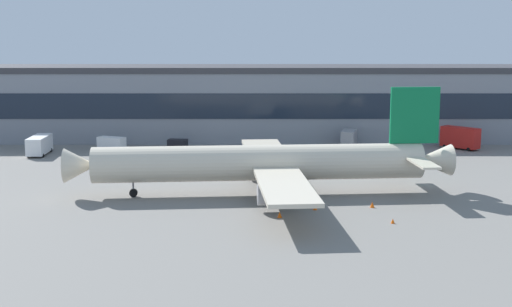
% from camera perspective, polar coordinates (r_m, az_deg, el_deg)
% --- Properties ---
extents(ground_plane, '(600.00, 600.00, 0.00)m').
position_cam_1_polar(ground_plane, '(96.85, 2.62, -3.21)').
color(ground_plane, slate).
extents(terminal_building, '(153.60, 17.02, 15.10)m').
position_cam_1_polar(terminal_building, '(145.12, 1.67, 4.19)').
color(terminal_building, gray).
rests_on(terminal_building, ground_plane).
extents(airliner, '(52.89, 45.42, 14.57)m').
position_cam_1_polar(airliner, '(94.82, 0.57, -0.76)').
color(airliner, beige).
rests_on(airliner, ground_plane).
extents(stair_truck, '(3.87, 6.42, 3.55)m').
position_cam_1_polar(stair_truck, '(134.17, 7.36, 1.24)').
color(stair_truck, gray).
rests_on(stair_truck, ground_plane).
extents(fuel_truck, '(3.12, 8.50, 3.35)m').
position_cam_1_polar(fuel_truck, '(132.47, -17.47, 0.72)').
color(fuel_truck, white).
rests_on(fuel_truck, ground_plane).
extents(baggage_tug, '(3.91, 2.66, 1.85)m').
position_cam_1_polar(baggage_tug, '(133.47, -6.63, 0.83)').
color(baggage_tug, black).
rests_on(baggage_tug, ground_plane).
extents(follow_me_car, '(2.28, 4.53, 1.85)m').
position_cam_1_polar(follow_me_car, '(124.05, -0.94, 0.21)').
color(follow_me_car, white).
rests_on(follow_me_car, ground_plane).
extents(catering_truck, '(6.84, 7.01, 4.15)m').
position_cam_1_polar(catering_truck, '(138.15, 16.03, 1.32)').
color(catering_truck, red).
rests_on(catering_truck, ground_plane).
extents(crew_van, '(5.65, 4.11, 2.55)m').
position_cam_1_polar(crew_van, '(133.73, -11.98, 0.86)').
color(crew_van, white).
rests_on(crew_van, ground_plane).
extents(traffic_cone_0, '(0.47, 0.47, 0.58)m').
position_cam_1_polar(traffic_cone_0, '(82.89, 10.87, -5.41)').
color(traffic_cone_0, '#F2590C').
rests_on(traffic_cone_0, ground_plane).
extents(traffic_cone_1, '(0.59, 0.59, 0.73)m').
position_cam_1_polar(traffic_cone_1, '(89.75, 9.23, -4.14)').
color(traffic_cone_1, '#F2590C').
rests_on(traffic_cone_1, ground_plane).
extents(traffic_cone_2, '(0.59, 0.59, 0.73)m').
position_cam_1_polar(traffic_cone_2, '(83.90, 1.71, -5.00)').
color(traffic_cone_2, '#F2590C').
rests_on(traffic_cone_2, ground_plane).
extents(traffic_cone_3, '(0.54, 0.54, 0.68)m').
position_cam_1_polar(traffic_cone_3, '(87.75, 4.61, -4.38)').
color(traffic_cone_3, '#F2590C').
rests_on(traffic_cone_3, ground_plane).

